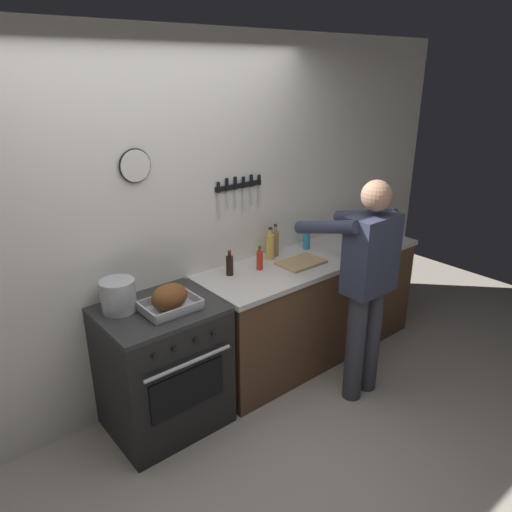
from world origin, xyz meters
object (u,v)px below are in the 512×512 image
person_cook (367,278)px  bottle_vinegar (275,243)px  cutting_board (301,262)px  bottle_soy_sauce (230,265)px  stove (163,367)px  stock_pot (118,296)px  bottle_dish_soap (307,238)px  bottle_hot_sauce (260,260)px  bottle_cooking_oil (270,246)px  roasting_pan (170,299)px

person_cook → bottle_vinegar: size_ratio=6.19×
cutting_board → bottle_vinegar: size_ratio=1.34×
bottle_soy_sauce → person_cook: bearing=-50.1°
stove → cutting_board: (1.24, -0.05, 0.46)m
stock_pot → bottle_dish_soap: (1.72, 0.04, -0.01)m
stock_pot → cutting_board: stock_pot is taller
stove → bottle_vinegar: 1.34m
cutting_board → bottle_vinegar: bearing=98.8°
bottle_hot_sauce → bottle_vinegar: bearing=26.5°
bottle_vinegar → bottle_cooking_oil: bottle_vinegar is taller
stock_pot → bottle_cooking_oil: bearing=2.3°
stock_pot → bottle_vinegar: size_ratio=0.82×
stock_pot → bottle_cooking_oil: (1.32, 0.05, 0.01)m
roasting_pan → cutting_board: 1.20m
person_cook → bottle_cooking_oil: (-0.20, 0.81, 0.06)m
bottle_vinegar → bottle_soy_sauce: bottle_vinegar is taller
stock_pot → bottle_cooking_oil: 1.32m
stove → bottle_cooking_oil: size_ratio=3.38×
bottle_soy_sauce → bottle_dish_soap: 0.84m
stock_pot → bottle_dish_soap: bottle_dish_soap is taller
cutting_board → bottle_cooking_oil: size_ratio=1.35×
roasting_pan → bottle_soy_sauce: size_ratio=1.83×
roasting_pan → bottle_soy_sauce: bottle_soy_sauce is taller
bottle_hot_sauce → stock_pot: bearing=177.1°
bottle_vinegar → roasting_pan: bearing=-165.9°
stove → stock_pot: 0.60m
stove → bottle_soy_sauce: (0.68, 0.14, 0.53)m
roasting_pan → stove: bearing=121.7°
stove → person_cook: (1.31, -0.63, 0.50)m
bottle_vinegar → bottle_dish_soap: (0.31, -0.05, -0.02)m
stock_pot → bottle_vinegar: bearing=3.5°
person_cook → bottle_hot_sauce: (-0.40, 0.70, 0.03)m
bottle_hot_sauce → bottle_dish_soap: (0.60, 0.10, 0.02)m
stove → roasting_pan: 0.54m
person_cook → cutting_board: 0.59m
bottle_vinegar → bottle_cooking_oil: bearing=-158.9°
bottle_soy_sauce → bottle_dish_soap: size_ratio=0.83×
bottle_cooking_oil → stock_pot: bearing=-177.7°
stove → bottle_dish_soap: bearing=6.4°
cutting_board → bottle_vinegar: 0.29m
bottle_vinegar → bottle_cooking_oil: 0.09m
bottle_cooking_oil → cutting_board: bearing=-62.1°
bottle_vinegar → stove: bearing=-169.8°
person_cook → bottle_hot_sauce: size_ratio=8.71×
bottle_hot_sauce → bottle_dish_soap: bearing=9.1°
person_cook → bottle_cooking_oil: 0.84m
bottle_cooking_oil → bottle_hot_sauce: size_ratio=1.40×
roasting_pan → bottle_cooking_oil: bottle_cooking_oil is taller
roasting_pan → bottle_dish_soap: 1.49m
roasting_pan → bottle_vinegar: bottle_vinegar is taller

